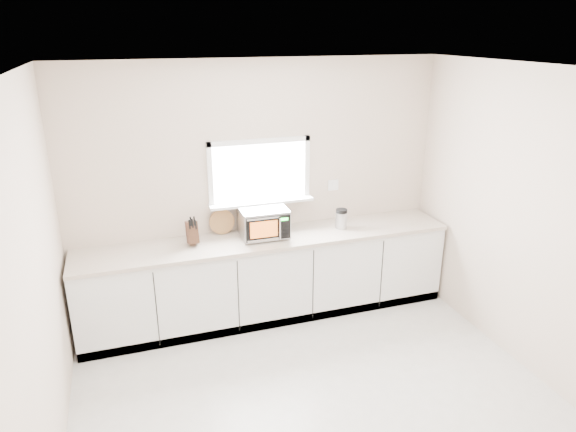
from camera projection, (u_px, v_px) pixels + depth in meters
name	position (u px, v px, depth m)	size (l,w,h in m)	color
ground	(328.00, 418.00, 4.15)	(4.00, 4.00, 0.00)	beige
back_wall	(260.00, 188.00, 5.46)	(4.00, 0.17, 2.70)	beige
cabinets	(268.00, 278.00, 5.52)	(3.92, 0.60, 0.88)	silver
countertop	(268.00, 239.00, 5.35)	(3.92, 0.64, 0.04)	beige
microwave	(264.00, 222.00, 5.30)	(0.48, 0.41, 0.31)	black
knife_block	(192.00, 232.00, 5.12)	(0.11, 0.22, 0.31)	#432418
cutting_board	(222.00, 222.00, 5.39)	(0.27, 0.27, 0.02)	#9A643B
coffee_grinder	(341.00, 219.00, 5.55)	(0.16, 0.16, 0.22)	#B7B9BF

